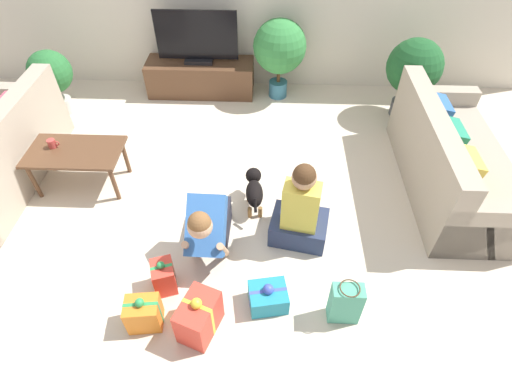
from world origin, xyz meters
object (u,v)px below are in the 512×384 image
at_px(sofa_right, 450,163).
at_px(gift_box_d, 268,297).
at_px(coffee_table, 76,155).
at_px(gift_box_b, 199,317).
at_px(gift_box_c, 144,313).
at_px(tv_console, 201,77).
at_px(gift_bag_a, 345,303).
at_px(potted_plant_back_right, 280,48).
at_px(person_sitting, 300,213).
at_px(dog, 254,189).
at_px(potted_plant_corner_right, 414,69).
at_px(tv, 197,40).
at_px(mug, 52,143).
at_px(potted_plant_corner_left, 51,75).
at_px(person_kneeling, 209,225).
at_px(gift_box_a, 164,277).

xyz_separation_m(sofa_right, gift_box_d, (-1.87, -1.52, -0.21)).
bearing_deg(coffee_table, gift_box_b, -47.49).
distance_m(gift_box_b, gift_box_c, 0.45).
height_order(coffee_table, tv_console, coffee_table).
bearing_deg(gift_bag_a, potted_plant_back_right, 98.90).
bearing_deg(gift_box_c, person_sitting, 36.63).
relative_size(person_sitting, dog, 1.66).
relative_size(potted_plant_corner_right, gift_box_d, 2.93).
xyz_separation_m(sofa_right, gift_box_b, (-2.39, -1.76, -0.13)).
height_order(tv, mug, tv).
bearing_deg(mug, person_sitting, -15.84).
xyz_separation_m(tv_console, person_sitting, (1.28, -2.61, 0.12)).
bearing_deg(tv_console, mug, -123.17).
bearing_deg(potted_plant_corner_right, sofa_right, -83.80).
distance_m(potted_plant_corner_left, person_sitting, 3.67).
bearing_deg(gift_bag_a, person_kneeling, 150.96).
xyz_separation_m(coffee_table, gift_box_a, (1.13, -1.25, -0.26)).
bearing_deg(person_sitting, gift_box_b, 61.12).
bearing_deg(potted_plant_back_right, gift_box_c, -106.80).
distance_m(coffee_table, person_sitting, 2.38).
bearing_deg(gift_box_a, sofa_right, 26.81).
xyz_separation_m(tv_console, potted_plant_back_right, (1.08, -0.05, 0.47)).
bearing_deg(mug, dog, -8.01).
relative_size(coffee_table, tv_console, 0.65).
xyz_separation_m(potted_plant_corner_left, potted_plant_corner_right, (4.50, 0.13, 0.10)).
bearing_deg(potted_plant_back_right, potted_plant_corner_left, -169.51).
bearing_deg(coffee_table, person_sitting, -16.18).
bearing_deg(gift_box_b, person_kneeling, 90.72).
distance_m(gift_box_b, mug, 2.42).
relative_size(potted_plant_back_right, person_sitting, 1.14).
xyz_separation_m(gift_box_b, gift_box_d, (0.53, 0.24, -0.08)).
relative_size(potted_plant_corner_right, gift_box_a, 2.93).
bearing_deg(gift_box_a, potted_plant_corner_left, 125.90).
relative_size(potted_plant_corner_right, person_sitting, 1.09).
relative_size(coffee_table, gift_box_d, 2.74).
bearing_deg(gift_box_c, gift_box_a, 74.99).
bearing_deg(sofa_right, gift_bag_a, 141.98).
height_order(gift_box_b, gift_box_d, gift_box_b).
distance_m(dog, gift_box_b, 1.43).
bearing_deg(gift_box_d, mug, 147.42).
height_order(person_sitting, mug, person_sitting).
xyz_separation_m(tv, potted_plant_corner_right, (2.72, -0.45, -0.12)).
relative_size(person_kneeling, mug, 6.85).
bearing_deg(mug, potted_plant_back_right, 38.50).
xyz_separation_m(person_kneeling, dog, (0.37, 0.60, -0.13)).
relative_size(gift_box_a, gift_box_d, 1.00).
distance_m(sofa_right, tv, 3.42).
bearing_deg(gift_box_a, gift_box_c, -105.01).
bearing_deg(potted_plant_back_right, gift_box_a, -106.99).
bearing_deg(potted_plant_corner_left, gift_bag_a, -40.01).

